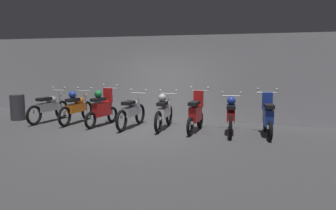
{
  "coord_description": "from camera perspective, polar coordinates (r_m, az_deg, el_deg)",
  "views": [
    {
      "loc": [
        3.94,
        -8.55,
        2.12
      ],
      "look_at": [
        0.68,
        0.79,
        0.75
      ],
      "focal_mm": 36.03,
      "sensor_mm": 36.0,
      "label": 1
    }
  ],
  "objects": [
    {
      "name": "motorbike_slot_7",
      "position": [
        9.65,
        16.55,
        -1.95
      ],
      "size": [
        0.58,
        1.67,
        1.29
      ],
      "color": "black",
      "rests_on": "ground"
    },
    {
      "name": "motorbike_slot_1",
      "position": [
        11.49,
        -15.24,
        -0.36
      ],
      "size": [
        0.59,
        1.95,
        1.15
      ],
      "color": "black",
      "rests_on": "ground"
    },
    {
      "name": "back_wall",
      "position": [
        11.99,
        0.05,
        4.69
      ],
      "size": [
        16.0,
        0.3,
        2.9
      ],
      "primitive_type": "cube",
      "color": "#ADADB2",
      "rests_on": "ground"
    },
    {
      "name": "motorbike_slot_5",
      "position": [
        9.83,
        4.72,
        -1.46
      ],
      "size": [
        0.59,
        1.68,
        1.29
      ],
      "color": "black",
      "rests_on": "ground"
    },
    {
      "name": "motorbike_slot_4",
      "position": [
        10.2,
        -0.68,
        -1.09
      ],
      "size": [
        0.59,
        1.95,
        1.15
      ],
      "color": "black",
      "rests_on": "ground"
    },
    {
      "name": "trash_bin",
      "position": [
        12.77,
        -24.1,
        -0.35
      ],
      "size": [
        0.48,
        0.48,
        0.88
      ],
      "primitive_type": "cylinder",
      "color": "#38383D",
      "rests_on": "ground"
    },
    {
      "name": "motorbike_slot_6",
      "position": [
        9.69,
        10.59,
        -1.71
      ],
      "size": [
        0.58,
        1.94,
        1.15
      ],
      "color": "black",
      "rests_on": "ground"
    },
    {
      "name": "motorbike_slot_2",
      "position": [
        10.87,
        -11.08,
        -0.47
      ],
      "size": [
        0.59,
        1.68,
        1.29
      ],
      "color": "black",
      "rests_on": "ground"
    },
    {
      "name": "ground_plane",
      "position": [
        9.65,
        -5.38,
        -4.84
      ],
      "size": [
        80.0,
        80.0,
        0.0
      ],
      "primitive_type": "plane",
      "color": "#424244"
    },
    {
      "name": "motorbike_slot_0",
      "position": [
        12.0,
        -19.49,
        -0.36
      ],
      "size": [
        0.59,
        1.95,
        1.15
      ],
      "color": "black",
      "rests_on": "ground"
    },
    {
      "name": "motorbike_slot_3",
      "position": [
        10.45,
        -6.18,
        -1.12
      ],
      "size": [
        0.59,
        1.95,
        1.15
      ],
      "color": "black",
      "rests_on": "ground"
    }
  ]
}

